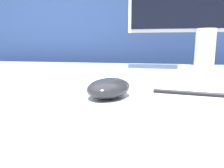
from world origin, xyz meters
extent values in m
cube|color=navy|center=(0.00, 0.66, 0.69)|extent=(5.00, 0.03, 1.38)
ellipsoid|color=#232328|center=(0.03, -0.24, 0.76)|extent=(0.10, 0.12, 0.04)
cube|color=silver|center=(-0.03, -0.05, 0.75)|extent=(0.44, 0.16, 0.02)
cube|color=silver|center=(-0.03, -0.05, 0.76)|extent=(0.41, 0.14, 0.01)
cylinder|color=white|center=(0.29, 0.22, 0.75)|extent=(0.19, 0.19, 0.02)
cylinder|color=white|center=(0.29, 0.22, 0.83)|extent=(0.07, 0.07, 0.14)
cylinder|color=black|center=(0.18, -0.19, 0.75)|extent=(0.15, 0.03, 0.01)
camera|label=1|loc=(0.11, -0.64, 0.85)|focal=35.00mm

